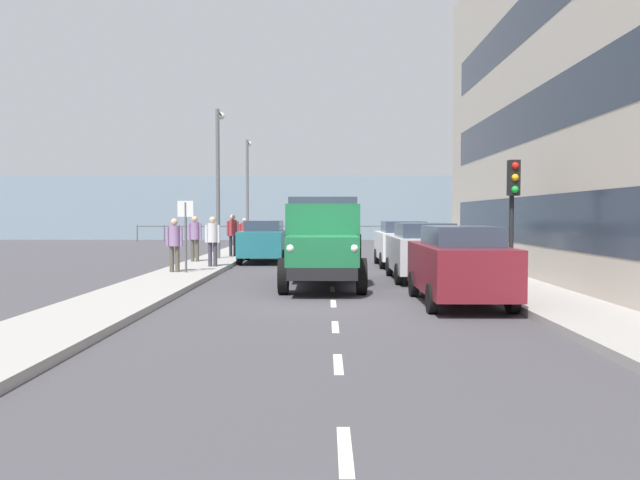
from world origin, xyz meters
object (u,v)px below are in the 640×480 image
at_px(car_teal_oppositeside_0, 264,241).
at_px(lamp_post_promenade, 219,169).
at_px(car_maroon_kerbside_near, 459,264).
at_px(car_silver_kerbside_1, 423,250).
at_px(street_sign, 186,224).
at_px(truck_vintage_green, 323,244).
at_px(pedestrian_couple_a, 174,241).
at_px(pedestrian_in_dark_coat, 213,237).
at_px(pedestrian_near_railing, 195,235).
at_px(lamp_post_far, 248,182).
at_px(pedestrian_couple_b, 245,232).
at_px(pedestrian_strolling, 233,231).
at_px(traffic_light_near, 513,195).
at_px(car_white_kerbside_2, 402,243).

xyz_separation_m(car_teal_oppositeside_0, lamp_post_promenade, (1.92, -0.32, 2.96)).
distance_m(car_maroon_kerbside_near, car_silver_kerbside_1, 4.94).
relative_size(lamp_post_promenade, street_sign, 2.75).
height_order(truck_vintage_green, pedestrian_couple_a, truck_vintage_green).
distance_m(truck_vintage_green, pedestrian_couple_a, 5.54).
distance_m(car_silver_kerbside_1, car_teal_oppositeside_0, 8.77).
bearing_deg(lamp_post_promenade, car_silver_kerbside_1, 135.89).
xyz_separation_m(pedestrian_in_dark_coat, pedestrian_near_railing, (1.12, -2.28, 0.01)).
bearing_deg(pedestrian_in_dark_coat, lamp_post_far, -87.29).
bearing_deg(car_silver_kerbside_1, pedestrian_couple_a, -6.91).
bearing_deg(pedestrian_near_railing, pedestrian_couple_b, -102.69).
bearing_deg(car_teal_oppositeside_0, pedestrian_strolling, -45.57).
height_order(car_teal_oppositeside_0, lamp_post_far, lamp_post_far).
xyz_separation_m(pedestrian_couple_b, street_sign, (0.52, 9.86, 0.56)).
relative_size(pedestrian_in_dark_coat, traffic_light_near, 0.55).
xyz_separation_m(pedestrian_near_railing, lamp_post_promenade, (-0.61, -1.89, 2.67)).
bearing_deg(car_teal_oppositeside_0, car_white_kerbside_2, 160.82).
bearing_deg(pedestrian_couple_b, car_maroon_kerbside_near, 113.54).
height_order(car_teal_oppositeside_0, lamp_post_promenade, lamp_post_promenade).
height_order(car_silver_kerbside_1, pedestrian_couple_b, pedestrian_couple_b).
height_order(car_white_kerbside_2, pedestrian_in_dark_coat, pedestrian_in_dark_coat).
height_order(pedestrian_near_railing, traffic_light_near, traffic_light_near).
bearing_deg(car_white_kerbside_2, lamp_post_far, -60.05).
bearing_deg(pedestrian_couple_a, pedestrian_couple_b, -95.35).
relative_size(traffic_light_near, lamp_post_promenade, 0.52).
xyz_separation_m(car_maroon_kerbside_near, pedestrian_couple_a, (7.71, -5.88, 0.25)).
bearing_deg(lamp_post_promenade, truck_vintage_green, 115.74).
xyz_separation_m(car_silver_kerbside_1, lamp_post_far, (7.60, -18.14, 3.01)).
distance_m(pedestrian_strolling, street_sign, 7.64).
distance_m(pedestrian_couple_a, pedestrian_near_railing, 4.37).
bearing_deg(car_white_kerbside_2, street_sign, 29.55).
relative_size(pedestrian_couple_a, street_sign, 0.75).
distance_m(car_white_kerbside_2, street_sign, 8.44).
distance_m(car_maroon_kerbside_near, pedestrian_couple_b, 17.02).
height_order(pedestrian_strolling, traffic_light_near, traffic_light_near).
height_order(car_maroon_kerbside_near, car_teal_oppositeside_0, same).
bearing_deg(lamp_post_promenade, pedestrian_in_dark_coat, 97.02).
relative_size(truck_vintage_green, car_white_kerbside_2, 1.48).
bearing_deg(car_maroon_kerbside_near, pedestrian_near_railing, -51.96).
xyz_separation_m(car_maroon_kerbside_near, lamp_post_promenade, (7.40, -12.12, 2.96)).
xyz_separation_m(car_silver_kerbside_1, pedestrian_couple_b, (6.80, -10.66, 0.23)).
bearing_deg(pedestrian_couple_b, pedestrian_couple_a, 84.65).
bearing_deg(pedestrian_couple_b, street_sign, 87.00).
bearing_deg(truck_vintage_green, lamp_post_promenade, -64.26).
bearing_deg(lamp_post_far, car_white_kerbside_2, 119.95).
xyz_separation_m(car_teal_oppositeside_0, traffic_light_near, (-7.34, 9.52, 1.58)).
bearing_deg(pedestrian_near_railing, traffic_light_near, 141.10).
relative_size(car_silver_kerbside_1, street_sign, 1.78).
xyz_separation_m(pedestrian_strolling, lamp_post_promenade, (0.39, 1.24, 2.62)).
height_order(car_maroon_kerbside_near, car_silver_kerbside_1, same).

